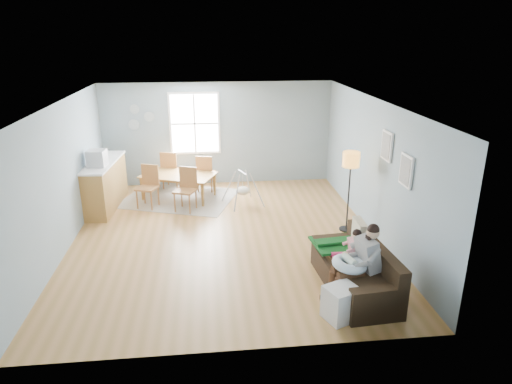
{
  "coord_description": "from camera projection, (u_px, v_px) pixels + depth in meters",
  "views": [
    {
      "loc": [
        -0.28,
        -8.4,
        3.94
      ],
      "look_at": [
        0.61,
        -0.19,
        1.0
      ],
      "focal_mm": 32.0,
      "sensor_mm": 36.0,
      "label": 1
    }
  ],
  "objects": [
    {
      "name": "window",
      "position": [
        195.0,
        123.0,
        11.85
      ],
      "size": [
        1.32,
        0.08,
        1.62
      ],
      "color": "white",
      "rests_on": "room"
    },
    {
      "name": "floor_lamp",
      "position": [
        351.0,
        166.0,
        9.07
      ],
      "size": [
        0.34,
        0.34,
        1.67
      ],
      "color": "black",
      "rests_on": "room"
    },
    {
      "name": "chair_se",
      "position": [
        187.0,
        186.0,
        10.44
      ],
      "size": [
        0.59,
        0.59,
        1.0
      ],
      "color": "brown",
      "rests_on": "rug"
    },
    {
      "name": "beige_pillow",
      "position": [
        359.0,
        234.0,
        7.64
      ],
      "size": [
        0.15,
        0.48,
        0.47
      ],
      "primitive_type": "cube",
      "rotation": [
        0.0,
        0.0,
        -0.04
      ],
      "color": "beige",
      "rests_on": "sofa"
    },
    {
      "name": "monitor",
      "position": [
        97.0,
        158.0,
        9.98
      ],
      "size": [
        0.42,
        0.4,
        0.36
      ],
      "color": "silver",
      "rests_on": "counter"
    },
    {
      "name": "baby_swing",
      "position": [
        243.0,
        190.0,
        10.79
      ],
      "size": [
        1.01,
        1.02,
        0.81
      ],
      "color": "silver",
      "rests_on": "room"
    },
    {
      "name": "nursing_pillow",
      "position": [
        349.0,
        264.0,
        6.86
      ],
      "size": [
        0.62,
        0.6,
        0.22
      ],
      "primitive_type": "torus",
      "rotation": [
        0.0,
        0.14,
        0.14
      ],
      "color": "#CBE5FF",
      "rests_on": "father"
    },
    {
      "name": "chair_nw",
      "position": [
        170.0,
        168.0,
        11.8
      ],
      "size": [
        0.56,
        0.56,
        1.01
      ],
      "color": "brown",
      "rests_on": "rug"
    },
    {
      "name": "dining_table",
      "position": [
        178.0,
        187.0,
        11.21
      ],
      "size": [
        1.98,
        1.55,
        0.61
      ],
      "primitive_type": "imported",
      "rotation": [
        0.0,
        0.0,
        -0.38
      ],
      "color": "olive",
      "rests_on": "rug"
    },
    {
      "name": "father",
      "position": [
        359.0,
        261.0,
        6.87
      ],
      "size": [
        0.9,
        0.49,
        1.24
      ],
      "color": "gray",
      "rests_on": "sofa"
    },
    {
      "name": "rug",
      "position": [
        179.0,
        198.0,
        11.32
      ],
      "size": [
        3.11,
        2.73,
        0.01
      ],
      "primitive_type": "cube",
      "rotation": [
        0.0,
        0.0,
        -0.34
      ],
      "color": "gray",
      "rests_on": "room"
    },
    {
      "name": "counter",
      "position": [
        105.0,
        184.0,
        10.58
      ],
      "size": [
        0.74,
        2.03,
        1.11
      ],
      "color": "olive",
      "rests_on": "room"
    },
    {
      "name": "wall_plates",
      "position": [
        139.0,
        118.0,
        11.66
      ],
      "size": [
        0.67,
        0.02,
        0.66
      ],
      "color": "#889CA4",
      "rests_on": "room"
    },
    {
      "name": "room",
      "position": [
        222.0,
        117.0,
        8.41
      ],
      "size": [
        8.4,
        9.4,
        3.9
      ],
      "color": "#A3753A"
    },
    {
      "name": "storage_cube",
      "position": [
        341.0,
        303.0,
        6.53
      ],
      "size": [
        0.57,
        0.54,
        0.5
      ],
      "color": "white",
      "rests_on": "room"
    },
    {
      "name": "chair_ne",
      "position": [
        205.0,
        171.0,
        11.62
      ],
      "size": [
        0.51,
        0.51,
        0.97
      ],
      "color": "brown",
      "rests_on": "rug"
    },
    {
      "name": "toddler",
      "position": [
        351.0,
        247.0,
        7.31
      ],
      "size": [
        0.48,
        0.24,
        0.76
      ],
      "color": "white",
      "rests_on": "sofa"
    },
    {
      "name": "chair_sw",
      "position": [
        149.0,
        183.0,
        10.64
      ],
      "size": [
        0.58,
        0.58,
        0.99
      ],
      "color": "brown",
      "rests_on": "rug"
    },
    {
      "name": "infant",
      "position": [
        349.0,
        259.0,
        6.87
      ],
      "size": [
        0.19,
        0.35,
        0.13
      ],
      "color": "silver",
      "rests_on": "nursing_pillow"
    },
    {
      "name": "pictures",
      "position": [
        396.0,
        158.0,
        7.92
      ],
      "size": [
        0.05,
        1.34,
        0.74
      ],
      "color": "white",
      "rests_on": "room"
    },
    {
      "name": "sofa",
      "position": [
        358.0,
        273.0,
        7.28
      ],
      "size": [
        0.97,
        2.0,
        0.79
      ],
      "color": "black",
      "rests_on": "room"
    },
    {
      "name": "green_throw",
      "position": [
        340.0,
        243.0,
        7.79
      ],
      "size": [
        0.97,
        0.81,
        0.04
      ],
      "primitive_type": "cube",
      "rotation": [
        0.0,
        0.0,
        0.12
      ],
      "color": "#135626",
      "rests_on": "sofa"
    }
  ]
}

